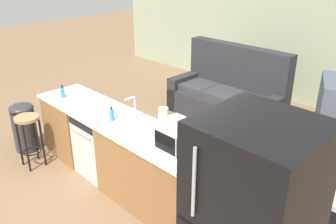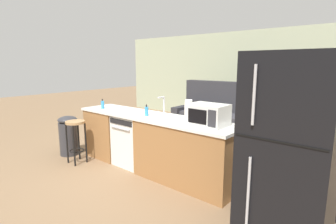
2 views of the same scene
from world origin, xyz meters
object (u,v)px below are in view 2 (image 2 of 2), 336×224
(dishwasher, at_px, (135,140))
(soap_bottle, at_px, (147,111))
(bar_stool, at_px, (76,133))
(armchair, at_px, (304,135))
(trash_bin, at_px, (69,135))
(stove_range, at_px, (313,167))
(microwave, at_px, (208,115))
(kettle, at_px, (305,121))
(paper_towel_roll, at_px, (188,110))
(couch, at_px, (217,118))
(dish_soap_bottle, at_px, (103,105))
(refrigerator, at_px, (289,156))

(dishwasher, bearing_deg, soap_bottle, -10.94)
(bar_stool, bearing_deg, armchair, 47.09)
(dishwasher, relative_size, trash_bin, 1.14)
(dishwasher, relative_size, stove_range, 0.93)
(bar_stool, relative_size, trash_bin, 1.00)
(microwave, distance_m, kettle, 1.22)
(stove_range, height_order, paper_towel_roll, paper_towel_roll)
(microwave, xyz_separation_m, couch, (-1.35, 2.64, -0.65))
(stove_range, relative_size, couch, 0.45)
(dishwasher, distance_m, armchair, 3.20)
(microwave, relative_size, dish_soap_bottle, 2.84)
(microwave, xyz_separation_m, bar_stool, (-2.23, -0.62, -0.50))
(paper_towel_roll, distance_m, trash_bin, 2.47)
(dish_soap_bottle, bearing_deg, soap_bottle, 2.20)
(soap_bottle, xyz_separation_m, armchair, (1.69, 2.52, -0.62))
(paper_towel_roll, bearing_deg, stove_range, 13.43)
(dishwasher, height_order, bar_stool, dishwasher)
(dishwasher, bearing_deg, dish_soap_bottle, -171.11)
(dishwasher, distance_m, microwave, 1.55)
(dishwasher, bearing_deg, paper_towel_roll, 9.43)
(microwave, bearing_deg, stove_range, 25.09)
(dishwasher, relative_size, dish_soap_bottle, 4.77)
(soap_bottle, height_order, armchair, armchair)
(microwave, relative_size, paper_towel_roll, 1.77)
(refrigerator, distance_m, kettle, 1.24)
(soap_bottle, height_order, couch, couch)
(armchair, bearing_deg, kettle, -77.94)
(refrigerator, relative_size, microwave, 3.60)
(soap_bottle, bearing_deg, paper_towel_roll, 20.45)
(paper_towel_roll, bearing_deg, armchair, 65.09)
(dishwasher, xyz_separation_m, refrigerator, (2.60, -0.55, 0.48))
(dishwasher, height_order, kettle, kettle)
(couch, bearing_deg, trash_bin, -113.70)
(paper_towel_roll, relative_size, trash_bin, 0.38)
(dish_soap_bottle, distance_m, couch, 2.92)
(soap_bottle, bearing_deg, dishwasher, 169.06)
(bar_stool, bearing_deg, kettle, 21.89)
(soap_bottle, bearing_deg, trash_bin, -165.86)
(soap_bottle, distance_m, bar_stool, 1.36)
(dish_soap_bottle, bearing_deg, refrigerator, -7.54)
(stove_range, xyz_separation_m, dish_soap_bottle, (-3.31, -0.66, 0.52))
(soap_bottle, xyz_separation_m, bar_stool, (-1.16, -0.55, -0.44))
(refrigerator, height_order, dish_soap_bottle, refrigerator)
(trash_bin, height_order, armchair, armchair)
(soap_bottle, height_order, kettle, kettle)
(paper_towel_roll, bearing_deg, refrigerator, -23.98)
(dishwasher, bearing_deg, couch, 88.37)
(trash_bin, relative_size, armchair, 0.62)
(stove_range, relative_size, microwave, 1.80)
(refrigerator, height_order, kettle, refrigerator)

